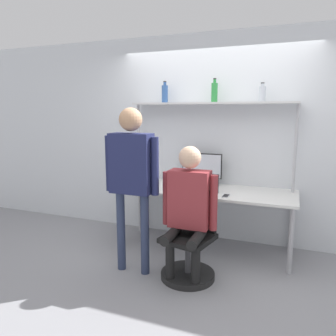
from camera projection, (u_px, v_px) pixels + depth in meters
The scene contains 13 objects.
ground_plane at pixel (194, 261), 3.79m from camera, with size 12.00×12.00×0.00m, color gray.
wall_back at pixel (214, 139), 4.32m from camera, with size 8.00×0.06×2.70m.
desk at pixel (205, 194), 4.05m from camera, with size 2.18×0.78×0.76m.
shelf_unit at pixel (211, 121), 4.11m from camera, with size 2.07×0.28×1.82m.
monitor at pixel (202, 167), 4.27m from camera, with size 0.53×0.17×0.41m.
laptop at pixel (205, 188), 3.85m from camera, with size 0.30×0.22×0.22m.
cell_phone at pixel (226, 196), 3.70m from camera, with size 0.07×0.15×0.01m.
office_chair at pixel (190, 251), 3.40m from camera, with size 0.56×0.56×0.91m.
person_seated at pixel (188, 203), 3.27m from camera, with size 0.58×0.47×1.37m.
person_standing at pixel (132, 169), 3.36m from camera, with size 0.60×0.24×1.75m.
bottle_green at pixel (214, 92), 4.04m from camera, with size 0.08×0.08×0.29m.
bottle_blue at pixel (165, 94), 4.28m from camera, with size 0.08×0.08×0.28m.
bottle_clear at pixel (262, 94), 3.84m from camera, with size 0.08×0.08×0.22m.
Camera 1 is at (1.00, -3.42, 1.71)m, focal length 35.00 mm.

